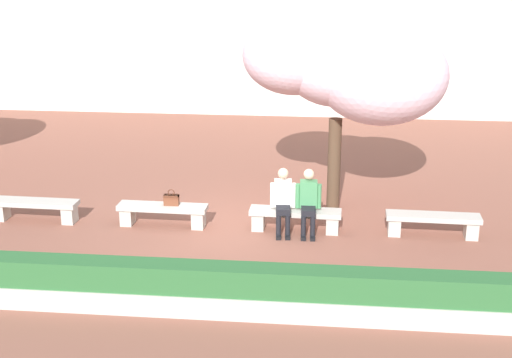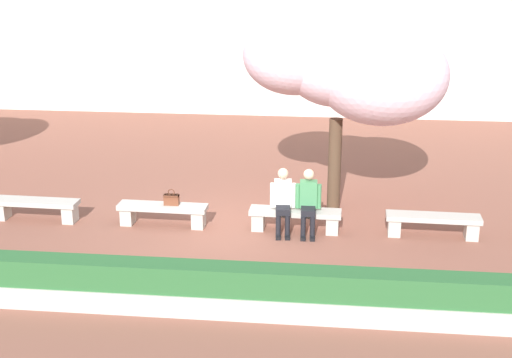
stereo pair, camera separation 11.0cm
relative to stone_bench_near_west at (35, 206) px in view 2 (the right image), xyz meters
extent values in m
plane|color=brown|center=(4.04, 0.00, -0.30)|extent=(100.00, 100.00, 0.00)
cube|color=#ADA89E|center=(0.00, 0.00, 0.10)|extent=(1.83, 0.46, 0.10)
cube|color=#ADA89E|center=(-0.74, 0.02, -0.13)|extent=(0.25, 0.35, 0.35)
cube|color=#ADA89E|center=(0.74, -0.02, -0.13)|extent=(0.25, 0.35, 0.35)
cube|color=#ADA89E|center=(2.69, 0.00, 0.10)|extent=(1.83, 0.46, 0.10)
cube|color=#ADA89E|center=(1.95, 0.02, -0.13)|extent=(0.25, 0.35, 0.35)
cube|color=#ADA89E|center=(3.44, -0.02, -0.13)|extent=(0.25, 0.35, 0.35)
cube|color=#ADA89E|center=(5.39, 0.00, 0.10)|extent=(1.83, 0.46, 0.10)
cube|color=#ADA89E|center=(4.65, 0.02, -0.13)|extent=(0.25, 0.35, 0.35)
cube|color=#ADA89E|center=(6.13, -0.02, -0.13)|extent=(0.25, 0.35, 0.35)
cube|color=#ADA89E|center=(8.08, 0.00, 0.10)|extent=(1.83, 0.46, 0.10)
cube|color=#ADA89E|center=(7.34, 0.02, -0.13)|extent=(0.25, 0.35, 0.35)
cube|color=#ADA89E|center=(8.82, -0.02, -0.13)|extent=(0.25, 0.35, 0.35)
cube|color=black|center=(5.09, -0.43, -0.27)|extent=(0.12, 0.23, 0.06)
cylinder|color=black|center=(5.08, -0.37, -0.06)|extent=(0.10, 0.10, 0.42)
cube|color=black|center=(5.27, -0.41, -0.27)|extent=(0.12, 0.23, 0.06)
cylinder|color=black|center=(5.26, -0.35, -0.06)|extent=(0.10, 0.10, 0.42)
cube|color=black|center=(5.15, -0.18, 0.21)|extent=(0.31, 0.42, 0.12)
cube|color=silver|center=(5.14, 0.04, 0.48)|extent=(0.36, 0.25, 0.54)
sphere|color=beige|center=(5.14, 0.04, 0.88)|extent=(0.21, 0.21, 0.21)
cylinder|color=silver|center=(4.93, 0.00, 0.44)|extent=(0.09, 0.09, 0.50)
cylinder|color=silver|center=(5.35, 0.04, 0.44)|extent=(0.09, 0.09, 0.50)
cube|color=black|center=(5.57, -0.42, -0.27)|extent=(0.11, 0.22, 0.06)
cylinder|color=black|center=(5.57, -0.36, -0.06)|extent=(0.10, 0.10, 0.42)
cube|color=black|center=(5.75, -0.42, -0.27)|extent=(0.11, 0.22, 0.06)
cylinder|color=black|center=(5.75, -0.36, -0.06)|extent=(0.10, 0.10, 0.42)
cube|color=black|center=(5.65, -0.18, 0.21)|extent=(0.30, 0.41, 0.12)
cube|color=#428451|center=(5.64, 0.04, 0.48)|extent=(0.35, 0.23, 0.54)
sphere|color=beige|center=(5.64, 0.04, 0.88)|extent=(0.21, 0.21, 0.21)
cylinder|color=#428451|center=(5.43, 0.01, 0.44)|extent=(0.09, 0.09, 0.50)
cylinder|color=#428451|center=(5.85, 0.03, 0.44)|extent=(0.09, 0.09, 0.50)
cube|color=brown|center=(2.88, 0.01, 0.26)|extent=(0.30, 0.14, 0.22)
cube|color=#552C1C|center=(2.88, 0.01, 0.35)|extent=(0.30, 0.15, 0.04)
torus|color=#4A2718|center=(2.88, 0.01, 0.42)|extent=(0.14, 0.02, 0.14)
cylinder|color=#473323|center=(6.14, 1.40, 0.70)|extent=(0.28, 0.28, 2.00)
ellipsoid|color=#F4CCDB|center=(6.14, 1.40, 2.81)|extent=(2.24, 2.32, 1.68)
ellipsoid|color=#F4CCDB|center=(5.26, 1.54, 2.99)|extent=(2.19, 2.35, 1.64)
ellipsoid|color=#F4CCDB|center=(7.02, 1.20, 2.66)|extent=(2.68, 2.74, 2.01)
cube|color=#ADA89E|center=(4.04, -3.53, -0.12)|extent=(19.46, 0.50, 0.36)
cube|color=#285B2D|center=(4.04, -3.53, 0.28)|extent=(19.36, 0.44, 0.44)
camera|label=1|loc=(5.98, -13.29, 5.04)|focal=50.00mm
camera|label=2|loc=(6.09, -13.28, 5.04)|focal=50.00mm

